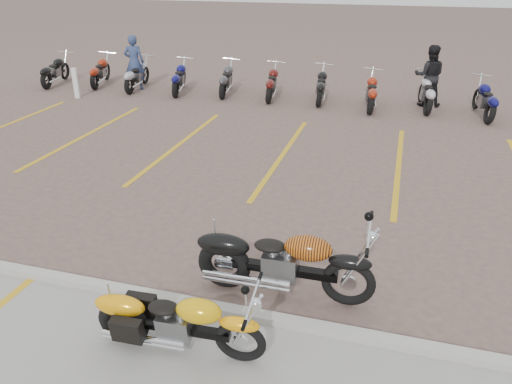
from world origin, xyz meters
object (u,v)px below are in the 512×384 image
person_a (134,62)px  person_b (429,76)px  flame_cruiser (280,264)px  yellow_cruiser (177,321)px  bollard (76,83)px

person_a → person_b: (10.03, 0.60, -0.00)m
person_b → flame_cruiser: bearing=77.9°
person_b → person_a: bearing=1.9°
yellow_cruiser → person_b: bearing=73.5°
yellow_cruiser → person_b: person_b is taller
person_a → person_b: bearing=166.8°
flame_cruiser → person_b: person_b is taller
person_b → bollard: size_ratio=1.90×
person_a → person_b: 10.05m
yellow_cruiser → person_b: 12.84m
flame_cruiser → bollard: bearing=135.1°
person_b → bollard: bearing=10.1°
flame_cruiser → person_a: (-7.95, 10.48, 0.45)m
person_a → bollard: size_ratio=1.91×
flame_cruiser → yellow_cruiser: bearing=-124.0°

